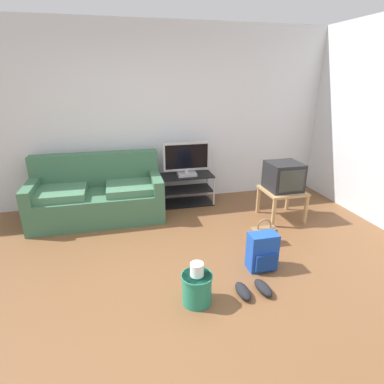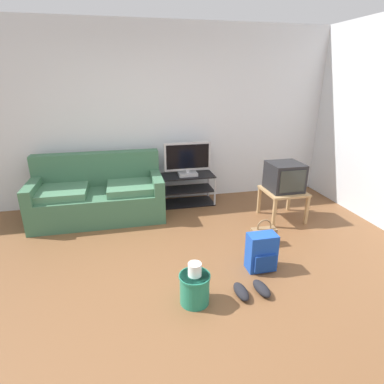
{
  "view_description": "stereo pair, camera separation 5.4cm",
  "coord_description": "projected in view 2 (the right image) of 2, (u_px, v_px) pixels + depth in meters",
  "views": [
    {
      "loc": [
        -0.38,
        -2.45,
        1.93
      ],
      "look_at": [
        0.46,
        1.04,
        0.6
      ],
      "focal_mm": 28.96,
      "sensor_mm": 36.0,
      "label": 1
    },
    {
      "loc": [
        -0.32,
        -2.46,
        1.93
      ],
      "look_at": [
        0.46,
        1.04,
        0.6
      ],
      "focal_mm": 28.96,
      "sensor_mm": 36.0,
      "label": 2
    }
  ],
  "objects": [
    {
      "name": "ground_plane",
      "position": [
        169.0,
        291.0,
        2.99
      ],
      "size": [
        9.0,
        9.8,
        0.02
      ],
      "primitive_type": "cube",
      "color": "brown"
    },
    {
      "name": "backpack",
      "position": [
        261.0,
        252.0,
        3.25
      ],
      "size": [
        0.3,
        0.25,
        0.41
      ],
      "rotation": [
        0.0,
        0.0,
        -0.23
      ],
      "color": "blue",
      "rests_on": "ground_plane"
    },
    {
      "name": "flat_tv",
      "position": [
        187.0,
        159.0,
        4.77
      ],
      "size": [
        0.72,
        0.22,
        0.52
      ],
      "color": "#B2B2B7",
      "rests_on": "tv_stand"
    },
    {
      "name": "side_table",
      "position": [
        283.0,
        194.0,
        4.38
      ],
      "size": [
        0.55,
        0.55,
        0.43
      ],
      "color": "tan",
      "rests_on": "ground_plane"
    },
    {
      "name": "tv_stand",
      "position": [
        187.0,
        189.0,
        4.96
      ],
      "size": [
        0.83,
        0.42,
        0.48
      ],
      "color": "black",
      "rests_on": "ground_plane"
    },
    {
      "name": "handbag",
      "position": [
        263.0,
        236.0,
        3.77
      ],
      "size": [
        0.3,
        0.13,
        0.34
      ],
      "rotation": [
        0.0,
        0.0,
        -0.13
      ],
      "color": "olive",
      "rests_on": "ground_plane"
    },
    {
      "name": "wall_back",
      "position": [
        143.0,
        117.0,
        4.76
      ],
      "size": [
        9.0,
        0.1,
        2.7
      ],
      "primitive_type": "cube",
      "color": "silver",
      "rests_on": "ground_plane"
    },
    {
      "name": "couch",
      "position": [
        99.0,
        195.0,
        4.47
      ],
      "size": [
        1.81,
        0.85,
        0.89
      ],
      "color": "#3D6B4C",
      "rests_on": "ground_plane"
    },
    {
      "name": "sneakers_pair",
      "position": [
        251.0,
        290.0,
        2.92
      ],
      "size": [
        0.34,
        0.27,
        0.09
      ],
      "color": "black",
      "rests_on": "ground_plane"
    },
    {
      "name": "crt_tv",
      "position": [
        285.0,
        177.0,
        4.31
      ],
      "size": [
        0.45,
        0.45,
        0.39
      ],
      "color": "#232326",
      "rests_on": "side_table"
    },
    {
      "name": "cleaning_bucket",
      "position": [
        195.0,
        286.0,
        2.77
      ],
      "size": [
        0.28,
        0.28,
        0.41
      ],
      "color": "#238466",
      "rests_on": "ground_plane"
    }
  ]
}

